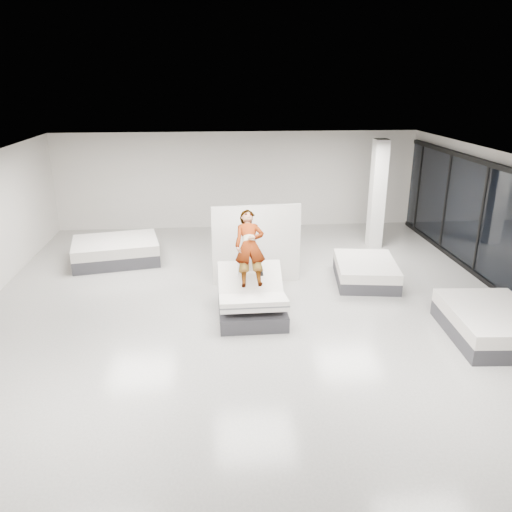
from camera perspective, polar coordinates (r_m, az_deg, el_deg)
name	(u,v)px	position (r m, az deg, el deg)	size (l,w,h in m)	color
room	(255,246)	(10.14, -0.14, 1.13)	(14.00, 14.04, 3.20)	beige
hero_bed	(251,300)	(10.69, -0.54, -5.08)	(1.41, 1.85, 1.12)	#333337
person	(250,258)	(10.66, -0.70, -0.21)	(0.65, 0.43, 1.79)	slate
remote	(262,273)	(10.43, 0.67, -2.00)	(0.05, 0.14, 0.03)	black
divider_panel	(256,245)	(12.18, 0.05, 1.30)	(2.17, 0.10, 1.97)	silver
flat_bed_right_far	(365,271)	(12.80, 12.41, -1.70)	(1.69, 2.10, 0.53)	#333337
flat_bed_right_near	(491,324)	(10.86, 25.30, -7.00)	(1.74, 2.24, 0.59)	#333337
flat_bed_left_far	(116,251)	(14.36, -15.72, 0.57)	(2.54, 2.10, 0.62)	#333337
column	(377,194)	(15.22, 13.70, 6.86)	(0.40, 0.40, 3.20)	white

